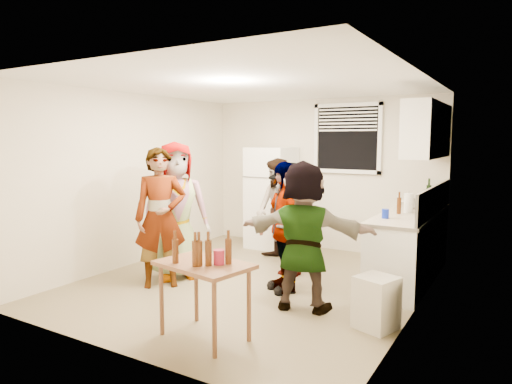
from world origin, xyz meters
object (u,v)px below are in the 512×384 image
Objects in this scene: guest_grey at (177,277)px; guest_orange at (303,309)px; red_cup at (219,264)px; beer_bottle_table at (176,263)px; blue_cup at (385,218)px; refrigerator at (271,198)px; guest_black at (284,290)px; trash_bin at (376,303)px; serving_table at (205,337)px; guest_back_right at (289,275)px; kettle at (412,209)px; beer_bottle_counter at (399,214)px; guest_stripe at (162,285)px; wine_bottle at (428,204)px; guest_back_left at (278,261)px.

guest_orange is (1.95, -0.21, 0.00)m from guest_grey.
beer_bottle_table is at bearing -155.14° from red_cup.
refrigerator is at bearing 149.24° from blue_cup.
red_cup is 0.08× the size of guest_black.
trash_bin is (2.52, -2.47, -0.60)m from refrigerator.
serving_table reaches higher than guest_back_right.
kettle reaches higher than serving_table.
refrigerator is at bearing 161.03° from guest_black.
guest_stripe is (-2.53, -1.60, -0.90)m from beer_bottle_counter.
beer_bottle_counter reaches higher than guest_grey.
guest_orange is at bearing 67.02° from serving_table.
refrigerator is 6.17× the size of wine_bottle.
guest_back_right is (-1.35, -0.38, -0.90)m from beer_bottle_counter.
serving_table is (-1.08, -2.13, -0.90)m from blue_cup.
beer_bottle_counter is at bearing 25.65° from guest_back_left.
blue_cup is 2.31m from red_cup.
refrigerator is at bearing -175.32° from wine_bottle.
guest_black is (-1.11, -0.97, -0.90)m from beer_bottle_counter.
beer_bottle_counter is 1.66m from trash_bin.
guest_black is (0.23, -0.60, 0.00)m from guest_back_right.
trash_bin is at bearing 162.74° from guest_orange.
blue_cup is 0.22× the size of trash_bin.
red_cup is 0.08× the size of guest_orange.
guest_stripe is 1.89m from guest_back_left.
red_cup is (1.36, -3.47, -0.14)m from refrigerator.
guest_grey is (-2.66, -1.72, -0.90)m from kettle.
guest_grey is 1.58m from guest_back_left.
blue_cup is at bearing -130.70° from guest_orange.
wine_bottle reaches higher than guest_stripe.
guest_back_left is (-0.45, 2.84, -0.71)m from beer_bottle_table.
refrigerator is 2.51m from wine_bottle.
guest_back_right is (-0.36, 2.14, -0.71)m from red_cup.
refrigerator reaches higher than guest_grey.
guest_grey is (-1.62, 1.31, -0.71)m from red_cup.
red_cup is (-0.93, -2.11, -0.19)m from blue_cup.
guest_back_left reaches higher than guest_stripe.
wine_bottle reaches higher than guest_black.
beer_bottle_table reaches higher than guest_stripe.
beer_bottle_counter is at bearing 96.30° from trash_bin.
beer_bottle_counter is 2.71m from red_cup.
wine_bottle is 0.33× the size of serving_table.
refrigerator reaches higher than guest_stripe.
refrigerator is 0.94× the size of guest_grey.
blue_cup reaches higher than red_cup.
red_cup is at bearing -68.59° from refrigerator.
trash_bin is at bearing -84.59° from kettle.
beer_bottle_counter reaches higher than trash_bin.
refrigerator is at bearing 135.51° from trash_bin.
guest_grey reaches higher than guest_back_right.
trash_bin is 0.61× the size of serving_table.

